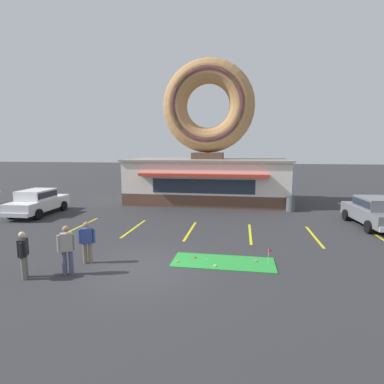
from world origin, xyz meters
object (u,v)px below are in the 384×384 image
Objects in this scene: pedestrian_blue_sweater_man at (23,253)px; pedestrian_hooded_kid at (67,248)px; car_white at (38,201)px; pedestrian_leather_jacket_man at (87,241)px; putting_flag_pin at (270,253)px; car_grey at (375,211)px; golf_ball at (207,260)px; trash_bin at (291,204)px.

pedestrian_hooded_kid is at bearing 22.84° from pedestrian_blue_sweater_man.
car_white reaches higher than pedestrian_leather_jacket_man.
pedestrian_hooded_kid is at bearing -163.49° from putting_flag_pin.
car_grey is 3.03× the size of pedestrian_leather_jacket_man.
car_grey reaches higher than golf_ball.
car_grey is at bearing 32.58° from pedestrian_blue_sweater_man.
car_grey is at bearing 37.84° from golf_ball.
car_grey is 3.03× the size of pedestrian_blue_sweater_man.
golf_ball is 10.82m from trash_bin.
pedestrian_hooded_kid reaches higher than golf_ball.
pedestrian_blue_sweater_man is at bearing -129.27° from trash_bin.
pedestrian_leather_jacket_man is (1.33, 1.56, -0.00)m from pedestrian_blue_sweater_man.
pedestrian_leather_jacket_man is at bearing -44.45° from car_white.
trash_bin is at bearing 77.33° from putting_flag_pin.
putting_flag_pin is 0.56× the size of trash_bin.
pedestrian_hooded_kid is at bearing -156.24° from golf_ball.
car_grey is at bearing 46.76° from putting_flag_pin.
putting_flag_pin is at bearing -102.67° from trash_bin.
golf_ball is at bearing -114.36° from trash_bin.
car_white is at bearing 151.57° from golf_ball.
car_white reaches higher than pedestrian_blue_sweater_man.
putting_flag_pin is at bearing 8.02° from pedestrian_leather_jacket_man.
golf_ball is 0.01× the size of car_grey.
pedestrian_leather_jacket_man is (-4.26, -0.88, 0.79)m from golf_ball.
pedestrian_hooded_kid reaches higher than pedestrian_blue_sweater_man.
golf_ball is at bearing -142.16° from car_grey.
pedestrian_hooded_kid is at bearing -48.92° from car_white.
pedestrian_hooded_kid reaches higher than trash_bin.
pedestrian_blue_sweater_man is at bearing -147.42° from car_grey.
car_white is at bearing 135.55° from pedestrian_leather_jacket_man.
pedestrian_hooded_kid is 1.08× the size of pedestrian_leather_jacket_man.
pedestrian_blue_sweater_man is (-5.59, -2.44, 0.79)m from golf_ball.
pedestrian_blue_sweater_man is at bearing -55.68° from car_white.
pedestrian_leather_jacket_man is (7.24, -7.11, -0.03)m from car_white.
pedestrian_leather_jacket_man reaches higher than putting_flag_pin.
pedestrian_leather_jacket_man is 13.83m from trash_bin.
pedestrian_blue_sweater_man is 1.58× the size of trash_bin.
trash_bin is (4.46, 9.85, 0.45)m from golf_ball.
trash_bin is at bearing 65.64° from golf_ball.
car_grey is (19.74, 0.17, 0.00)m from car_white.
pedestrian_blue_sweater_man is 0.93× the size of pedestrian_hooded_kid.
putting_flag_pin is 10.06m from trash_bin.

